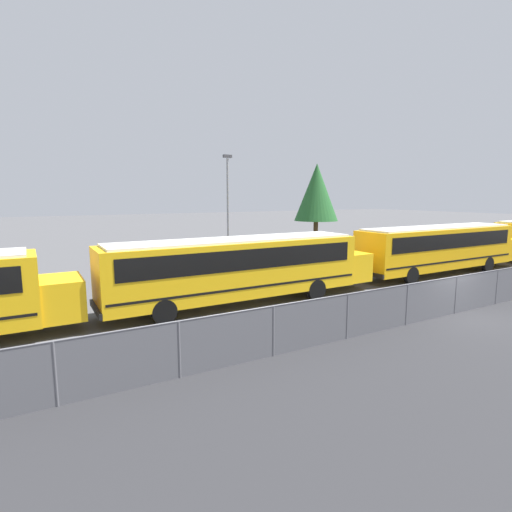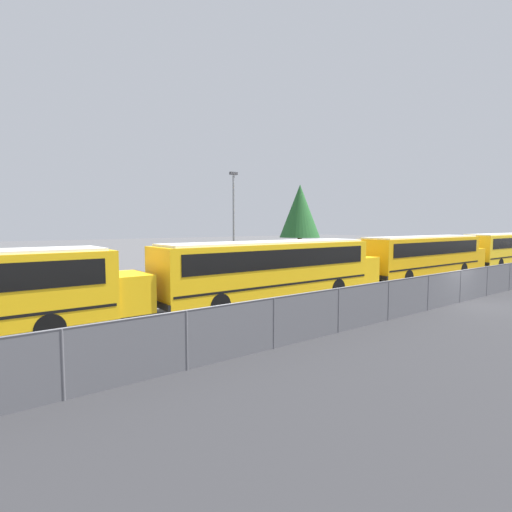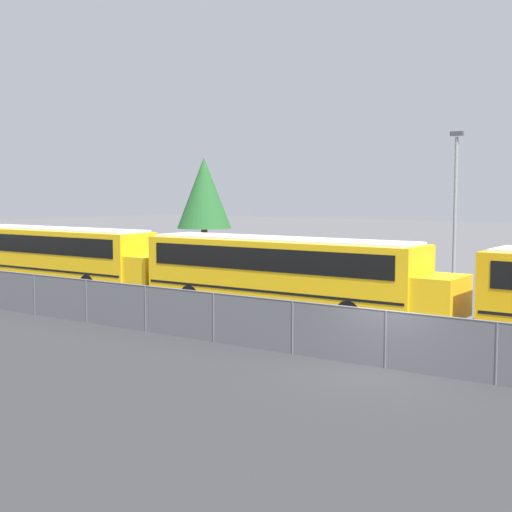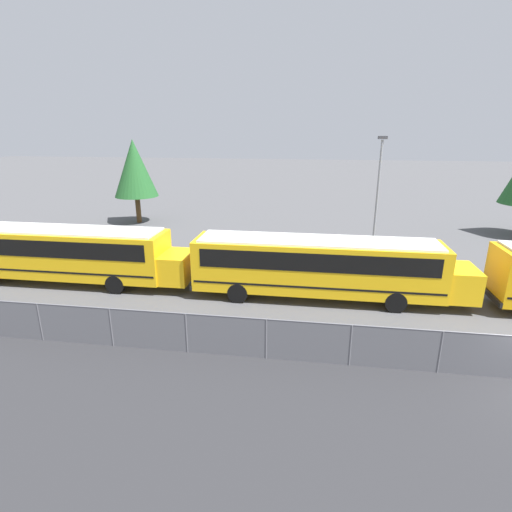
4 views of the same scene
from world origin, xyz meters
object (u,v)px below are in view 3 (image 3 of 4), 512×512
school_bus_1 (59,252)px  school_bus_2 (286,269)px  tree_1 (204,193)px  light_pole (455,206)px

school_bus_1 → school_bus_2: (13.92, -0.16, 0.00)m
tree_1 → school_bus_1: bearing=-81.0°
school_bus_2 → tree_1: size_ratio=1.86×
school_bus_2 → light_pole: 10.02m
tree_1 → school_bus_2: bearing=-42.3°
tree_1 → light_pole: bearing=-16.2°
school_bus_1 → school_bus_2: 13.92m
light_pole → tree_1: light_pole is taller
school_bus_2 → light_pole: light_pole is taller
school_bus_2 → tree_1: tree_1 is taller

